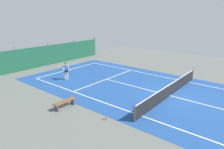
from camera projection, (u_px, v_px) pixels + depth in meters
The scene contains 10 objects.
ground_plane at pixel (170, 96), 15.18m from camera, with size 36.00×36.00×0.00m, color slate.
court_surface at pixel (170, 96), 15.18m from camera, with size 11.02×26.60×0.01m.
tennis_net at pixel (171, 90), 15.04m from camera, with size 10.12×0.10×1.10m.
back_fence at pixel (47, 59), 24.71m from camera, with size 16.30×0.98×2.70m.
tennis_player at pixel (66, 70), 18.68m from camera, with size 0.86×0.62×1.64m.
tennis_ball_near_player at pixel (90, 78), 19.30m from camera, with size 0.07×0.07×0.07m, color #CCDB33.
tennis_ball_midcourt at pixel (147, 74), 20.59m from camera, with size 0.07×0.07×0.07m, color #CCDB33.
tennis_ball_by_sideline at pixel (148, 81), 18.33m from camera, with size 0.07×0.07×0.07m, color #CCDB33.
courtside_bench at pixel (65, 102), 13.17m from camera, with size 1.60×0.40×0.49m.
water_bottle at pixel (106, 118), 11.67m from camera, with size 0.08×0.08×0.24m, color #D84C38.
Camera 1 is at (-13.71, -5.44, 5.93)m, focal length 31.98 mm.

